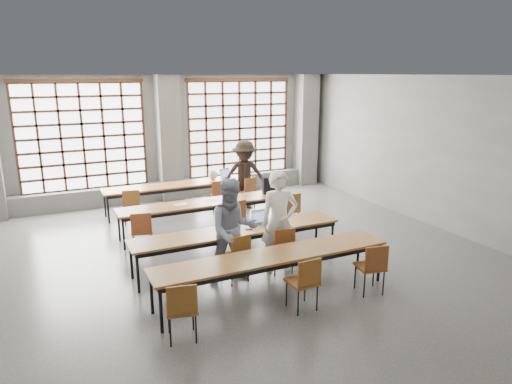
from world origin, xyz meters
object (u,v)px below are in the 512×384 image
(laptop_front, at_px, (262,220))
(red_pouch, at_px, (181,305))
(chair_near_left, at_px, (182,306))
(phone, at_px, (249,229))
(chair_near_mid, at_px, (305,279))
(chair_near_right, at_px, (373,264))
(mouse, at_px, (283,222))
(chair_back_left, at_px, (132,203))
(backpack, at_px, (269,185))
(green_box, at_px, (234,226))
(desk_row_d, at_px, (274,258))
(student_male, at_px, (279,222))
(chair_mid_right, at_px, (290,207))
(plastic_bag, at_px, (213,175))
(desk_row_b, at_px, (207,204))
(chair_back_mid, at_px, (218,193))
(chair_front_left, at_px, (237,253))
(chair_back_right, at_px, (248,190))
(desk_row_c, at_px, (238,233))
(student_back, at_px, (245,175))
(student_female, at_px, (233,230))
(chair_mid_centre, at_px, (235,215))
(chair_mid_left, at_px, (142,228))
(desk_row_a, at_px, (181,186))
(chair_front_right, at_px, (282,245))
(laptop_back, at_px, (227,176))

(laptop_front, bearing_deg, red_pouch, -137.49)
(chair_near_left, bearing_deg, phone, 45.53)
(chair_near_mid, bearing_deg, chair_near_right, 0.07)
(chair_near_left, height_order, mouse, chair_near_left)
(chair_back_left, distance_m, laptop_front, 3.73)
(chair_near_mid, bearing_deg, backpack, 70.11)
(chair_near_left, bearing_deg, green_box, 51.87)
(desk_row_d, height_order, student_male, student_male)
(chair_mid_right, distance_m, plastic_bag, 2.78)
(desk_row_b, xyz_separation_m, student_male, (0.48, -2.53, 0.28))
(chair_back_mid, xyz_separation_m, phone, (-0.70, -3.42, 0.20))
(chair_near_right, xyz_separation_m, plastic_bag, (-0.55, 5.98, 0.34))
(chair_front_left, bearing_deg, phone, 48.54)
(chair_back_right, xyz_separation_m, chair_front_left, (-1.99, -3.95, 0.00))
(chair_near_left, distance_m, laptop_front, 3.06)
(chair_near_right, bearing_deg, chair_mid_right, 83.44)
(desk_row_c, bearing_deg, chair_front_left, -114.52)
(desk_row_d, distance_m, chair_front_left, 0.81)
(desk_row_c, distance_m, student_back, 3.84)
(desk_row_c, bearing_deg, chair_near_right, -52.44)
(student_female, xyz_separation_m, student_back, (1.98, 3.94, 0.00))
(desk_row_c, distance_m, chair_back_mid, 3.43)
(desk_row_c, bearing_deg, plastic_bag, 76.20)
(desk_row_b, height_order, chair_mid_centre, chair_mid_centre)
(chair_mid_left, bearing_deg, plastic_bag, 46.29)
(desk_row_b, height_order, chair_near_mid, chair_near_mid)
(chair_mid_right, bearing_deg, chair_mid_centre, 179.91)
(desk_row_b, height_order, chair_back_right, chair_back_right)
(desk_row_a, relative_size, chair_front_right, 4.55)
(chair_back_left, bearing_deg, plastic_bag, 16.32)
(plastic_bag, bearing_deg, phone, -101.08)
(desk_row_d, bearing_deg, chair_near_left, -159.90)
(chair_mid_left, xyz_separation_m, student_male, (2.10, -1.90, 0.40))
(chair_mid_left, xyz_separation_m, student_female, (1.20, -1.90, 0.37))
(desk_row_c, xyz_separation_m, chair_near_right, (1.53, -1.99, -0.13))
(chair_mid_centre, height_order, backpack, backpack)
(desk_row_b, height_order, chair_mid_right, chair_mid_right)
(chair_front_left, relative_size, plastic_bag, 3.08)
(laptop_front, bearing_deg, desk_row_c, -168.63)
(student_back, xyz_separation_m, red_pouch, (-3.34, -5.35, -0.42))
(chair_near_mid, relative_size, mouse, 8.98)
(student_female, distance_m, red_pouch, 2.00)
(desk_row_d, height_order, chair_back_right, chair_back_right)
(phone, bearing_deg, desk_row_c, 150.95)
(chair_back_right, relative_size, chair_near_right, 1.00)
(chair_mid_left, relative_size, laptop_back, 1.96)
(desk_row_d, bearing_deg, red_pouch, -162.07)
(green_box, bearing_deg, laptop_back, 69.83)
(chair_front_left, xyz_separation_m, chair_near_left, (-1.39, -1.36, 0.00))
(desk_row_a, xyz_separation_m, chair_mid_centre, (0.45, -2.54, -0.13))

